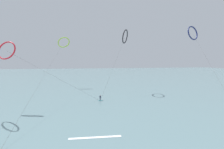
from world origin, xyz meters
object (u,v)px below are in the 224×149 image
at_px(kite_charcoal, 125,37).
at_px(kite_crimson, 7,50).
at_px(kite_lime, 64,42).
at_px(surfer_teal, 100,98).
at_px(kite_navy, 193,33).

bearing_deg(kite_charcoal, kite_crimson, -34.12).
relative_size(kite_charcoal, kite_lime, 0.48).
bearing_deg(kite_crimson, kite_lime, 91.96).
xyz_separation_m(surfer_teal, kite_lime, (-14.19, 25.08, 19.32)).
bearing_deg(surfer_teal, kite_lime, 87.80).
bearing_deg(kite_lime, surfer_teal, -48.83).
relative_size(kite_charcoal, kite_navy, 0.90).
bearing_deg(surfer_teal, kite_crimson, 158.07).
bearing_deg(kite_lime, kite_navy, -15.59).
bearing_deg(kite_crimson, kite_charcoal, 41.14).
distance_m(kite_charcoal, kite_lime, 28.44).
bearing_deg(kite_lime, kite_crimson, -93.70).
bearing_deg(kite_crimson, kite_navy, 23.30).
bearing_deg(kite_charcoal, kite_lime, -88.91).
height_order(kite_charcoal, kite_navy, kite_navy).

